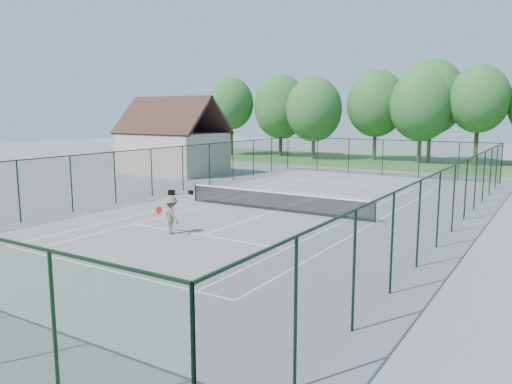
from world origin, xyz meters
TOP-DOWN VIEW (x-y plane):
  - ground at (0.00, 0.00)m, footprint 140.00×140.00m
  - grass_far at (0.00, 30.00)m, footprint 80.00×16.00m
  - court_lines at (0.00, 0.00)m, footprint 11.05×23.85m
  - tennis_net at (0.00, 0.00)m, footprint 11.08×0.08m
  - fence_enclosure at (0.00, 0.00)m, footprint 18.05×36.05m
  - utility_building at (-16.00, 10.00)m, footprint 8.60×6.27m
  - tree_line_far at (0.00, 30.00)m, footprint 39.40×6.40m
  - sports_bag_a at (-8.30, 1.02)m, footprint 0.46×0.38m
  - sports_bag_b at (-7.41, 1.85)m, footprint 0.38×0.31m
  - tennis_player at (-1.31, -6.84)m, footprint 2.24×0.99m

SIDE VIEW (x-z plane):
  - ground at x=0.00m, z-range 0.00..0.00m
  - court_lines at x=0.00m, z-range 0.00..0.01m
  - grass_far at x=0.00m, z-range 0.00..0.01m
  - sports_bag_b at x=-7.41m, z-range 0.00..0.26m
  - sports_bag_a at x=-8.30m, z-range 0.00..0.32m
  - tennis_net at x=0.00m, z-range 0.03..1.13m
  - tennis_player at x=-1.31m, z-range 0.00..1.64m
  - fence_enclosure at x=0.00m, z-range 0.05..3.07m
  - utility_building at x=-16.00m, z-range -0.20..6.44m
  - tree_line_far at x=0.00m, z-range 1.14..10.84m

